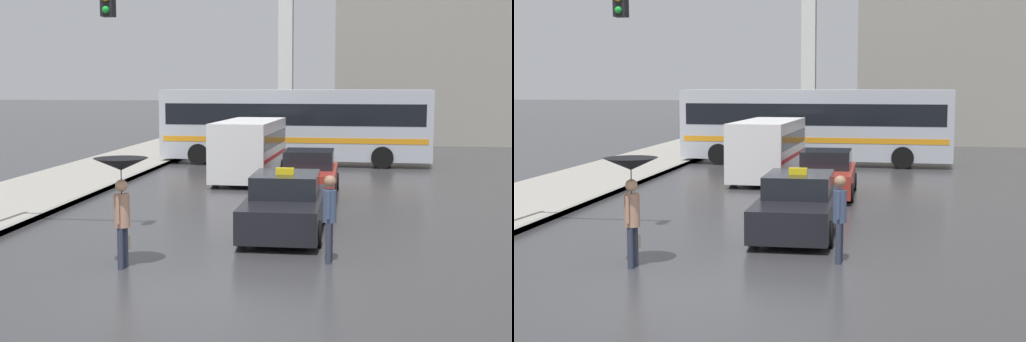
# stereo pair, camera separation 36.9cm
# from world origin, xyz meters

# --- Properties ---
(ground_plane) EXTENTS (300.00, 300.00, 0.00)m
(ground_plane) POSITION_xyz_m (0.00, 0.00, 0.00)
(ground_plane) COLOR #38383A
(taxi) EXTENTS (1.91, 4.51, 1.61)m
(taxi) POSITION_xyz_m (1.21, 5.64, 0.67)
(taxi) COLOR black
(taxi) RESTS_ON ground_plane
(sedan_red) EXTENTS (1.91, 4.18, 1.47)m
(sedan_red) POSITION_xyz_m (1.41, 11.73, 0.67)
(sedan_red) COLOR #A52D23
(sedan_red) RESTS_ON ground_plane
(ambulance_van) EXTENTS (2.26, 5.60, 2.27)m
(ambulance_van) POSITION_xyz_m (-1.06, 15.19, 1.26)
(ambulance_van) COLOR white
(ambulance_van) RESTS_ON ground_plane
(city_bus) EXTENTS (12.26, 3.09, 3.39)m
(city_bus) POSITION_xyz_m (0.20, 20.98, 1.88)
(city_bus) COLOR #B2B7C1
(city_bus) RESTS_ON ground_plane
(pedestrian_with_umbrella) EXTENTS (1.07, 1.07, 2.19)m
(pedestrian_with_umbrella) POSITION_xyz_m (-1.64, 1.83, 1.77)
(pedestrian_with_umbrella) COLOR #2D3347
(pedestrian_with_umbrella) RESTS_ON ground_plane
(pedestrian_man) EXTENTS (0.30, 0.43, 1.80)m
(pedestrian_man) POSITION_xyz_m (2.39, 2.82, 1.06)
(pedestrian_man) COLOR #2D3347
(pedestrian_man) RESTS_ON ground_plane
(traffic_light) EXTENTS (3.76, 0.38, 6.22)m
(traffic_light) POSITION_xyz_m (-4.77, 4.11, 4.31)
(traffic_light) COLOR black
(traffic_light) RESTS_ON ground_plane
(monument_cross) EXTENTS (6.67, 0.90, 15.16)m
(monument_cross) POSITION_xyz_m (-1.57, 34.96, 8.60)
(monument_cross) COLOR white
(monument_cross) RESTS_ON ground_plane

